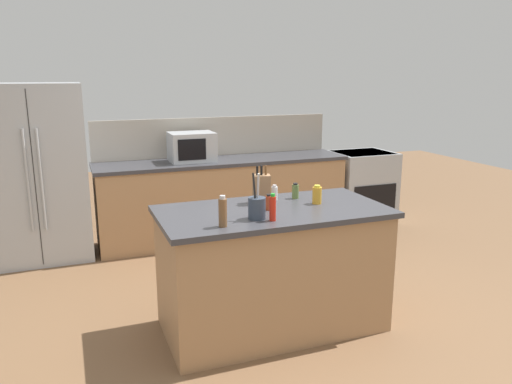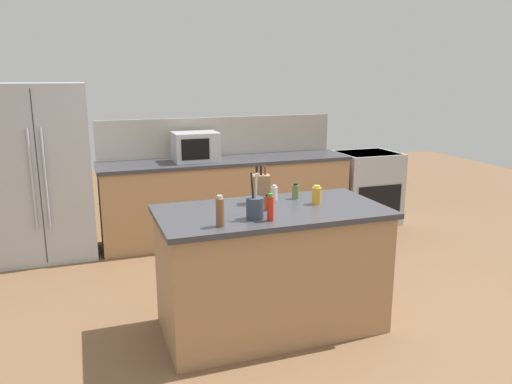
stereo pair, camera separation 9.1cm
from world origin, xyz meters
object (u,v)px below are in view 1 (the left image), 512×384
Objects in this scene: hot_sauce_bottle at (273,208)px; salt_shaker at (274,193)px; pepper_grinder at (223,212)px; spice_jar_oregano at (295,191)px; utensil_crock at (257,207)px; microwave at (192,147)px; honey_jar at (317,195)px; knife_block at (261,189)px; refrigerator at (36,173)px; range_oven at (361,186)px; spice_jar_paprika at (269,203)px.

salt_shaker is (0.24, 0.52, -0.03)m from hot_sauce_bottle.
pepper_grinder is at bearing -178.39° from hot_sauce_bottle.
pepper_grinder is 0.92m from spice_jar_oregano.
utensil_crock is at bearing 18.17° from pepper_grinder.
honey_jar is (0.44, -2.17, -0.10)m from microwave.
pepper_grinder is at bearing -118.73° from knife_block.
hot_sauce_bottle is at bearing -91.18° from microwave.
microwave reaches higher than salt_shaker.
refrigerator is 8.74× the size of pepper_grinder.
hot_sauce_bottle reaches higher than range_oven.
knife_block is 1.40× the size of pepper_grinder.
knife_block is (1.68, -2.06, 0.14)m from refrigerator.
range_oven is 2.87× the size of utensil_crock.
spice_jar_paprika is 0.31m from salt_shaker.
microwave is at bearing 86.78° from utensil_crock.
pepper_grinder is 0.90m from honey_jar.
honey_jar is at bearing -78.58° from microwave.
microwave is at bearing 100.25° from spice_jar_oregano.
salt_shaker is at bearing 39.56° from knife_block.
utensil_crock is 1.71× the size of hot_sauce_bottle.
salt_shaker is at bearing 138.30° from honey_jar.
pepper_grinder is at bearing -145.92° from spice_jar_oregano.
utensil_crock is 0.55m from salt_shaker.
salt_shaker reaches higher than range_oven.
utensil_crock is 2.57× the size of spice_jar_oregano.
range_oven is at bearing 45.13° from utensil_crock.
refrigerator is 2.82m from pepper_grinder.
hot_sauce_bottle is at bearing -128.88° from spice_jar_oregano.
salt_shaker is (0.32, 0.45, -0.03)m from utensil_crock.
pepper_grinder is at bearing -136.91° from range_oven.
refrigerator is 15.26× the size of salt_shaker.
salt_shaker is at bearing -136.66° from range_oven.
spice_jar_oregano is (-1.89, -1.97, 0.53)m from range_oven.
microwave is 1.96m from salt_shaker.
refrigerator reaches higher than honey_jar.
utensil_crock is (1.49, -2.44, 0.11)m from refrigerator.
refrigerator is 2.81m from spice_jar_paprika.
pepper_grinder is (-0.40, -2.48, -0.07)m from microwave.
utensil_crock is 0.65m from spice_jar_oregano.
microwave is 4.21× the size of spice_jar_paprika.
pepper_grinder reaches higher than hot_sauce_bottle.
spice_jar_paprika is at bearing -175.03° from honey_jar.
refrigerator is 2.87m from utensil_crock.
spice_jar_oregano is (0.17, -0.02, 0.00)m from salt_shaker.
knife_block is 0.43m from utensil_crock.
knife_block is at bearing 77.72° from hot_sauce_bottle.
honey_jar is (0.41, 0.04, 0.01)m from spice_jar_paprika.
utensil_crock is 2.71× the size of spice_jar_paprika.
microwave reaches higher than range_oven.
microwave is 2.52m from pepper_grinder.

